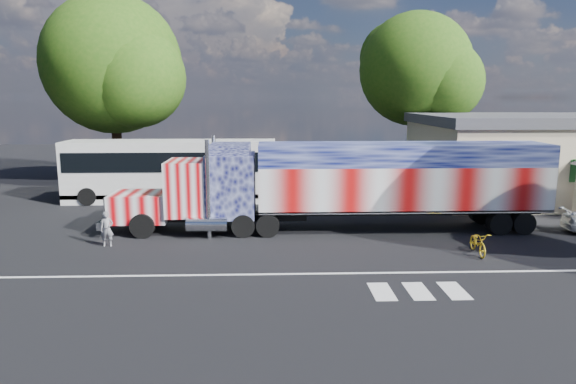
{
  "coord_description": "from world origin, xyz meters",
  "views": [
    {
      "loc": [
        -0.84,
        -20.6,
        6.26
      ],
      "look_at": [
        0.0,
        3.0,
        1.9
      ],
      "focal_mm": 32.0,
      "sensor_mm": 36.0,
      "label": 1
    }
  ],
  "objects_px": {
    "tree_ne_a": "(418,70)",
    "tree_nw_a": "(115,65)",
    "coach_bus": "(172,170)",
    "bicycle": "(478,243)",
    "woman": "(107,229)",
    "semi_truck": "(348,183)"
  },
  "relations": [
    {
      "from": "semi_truck",
      "to": "tree_ne_a",
      "type": "relative_size",
      "value": 1.66
    },
    {
      "from": "woman",
      "to": "tree_nw_a",
      "type": "height_order",
      "value": "tree_nw_a"
    },
    {
      "from": "coach_bus",
      "to": "tree_nw_a",
      "type": "distance_m",
      "value": 10.63
    },
    {
      "from": "tree_nw_a",
      "to": "coach_bus",
      "type": "bearing_deg",
      "value": -52.94
    },
    {
      "from": "coach_bus",
      "to": "bicycle",
      "type": "height_order",
      "value": "coach_bus"
    },
    {
      "from": "tree_ne_a",
      "to": "coach_bus",
      "type": "bearing_deg",
      "value": -154.91
    },
    {
      "from": "woman",
      "to": "bicycle",
      "type": "relative_size",
      "value": 0.84
    },
    {
      "from": "tree_nw_a",
      "to": "woman",
      "type": "bearing_deg",
      "value": -76.2
    },
    {
      "from": "coach_bus",
      "to": "bicycle",
      "type": "relative_size",
      "value": 7.08
    },
    {
      "from": "coach_bus",
      "to": "semi_truck",
      "type": "bearing_deg",
      "value": -37.71
    },
    {
      "from": "tree_ne_a",
      "to": "tree_nw_a",
      "type": "height_order",
      "value": "tree_nw_a"
    },
    {
      "from": "tree_ne_a",
      "to": "tree_nw_a",
      "type": "xyz_separation_m",
      "value": [
        -22.23,
        -1.43,
        0.23
      ]
    },
    {
      "from": "coach_bus",
      "to": "woman",
      "type": "bearing_deg",
      "value": -95.52
    },
    {
      "from": "coach_bus",
      "to": "tree_ne_a",
      "type": "height_order",
      "value": "tree_ne_a"
    },
    {
      "from": "semi_truck",
      "to": "tree_nw_a",
      "type": "xyz_separation_m",
      "value": [
        -14.68,
        14.12,
        6.24
      ]
    },
    {
      "from": "bicycle",
      "to": "woman",
      "type": "bearing_deg",
      "value": 177.62
    },
    {
      "from": "woman",
      "to": "bicycle",
      "type": "distance_m",
      "value": 15.46
    },
    {
      "from": "woman",
      "to": "tree_ne_a",
      "type": "xyz_separation_m",
      "value": [
        18.17,
        17.94,
        7.54
      ]
    },
    {
      "from": "semi_truck",
      "to": "coach_bus",
      "type": "relative_size",
      "value": 1.65
    },
    {
      "from": "woman",
      "to": "bicycle",
      "type": "height_order",
      "value": "woman"
    },
    {
      "from": "semi_truck",
      "to": "coach_bus",
      "type": "height_order",
      "value": "semi_truck"
    },
    {
      "from": "bicycle",
      "to": "tree_ne_a",
      "type": "relative_size",
      "value": 0.14
    }
  ]
}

